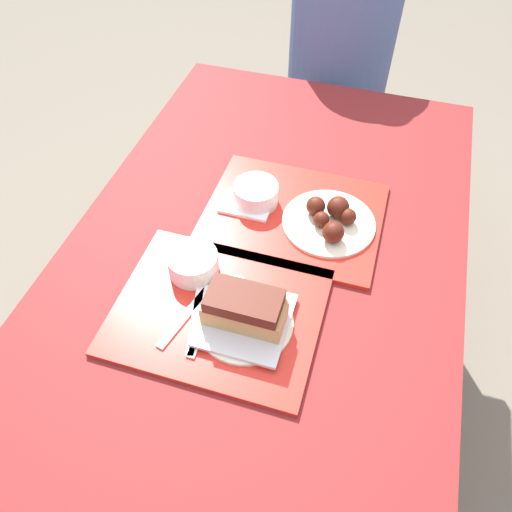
# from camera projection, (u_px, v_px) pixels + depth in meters

# --- Properties ---
(ground_plane) EXTENTS (12.00, 12.00, 0.00)m
(ground_plane) POSITION_uv_depth(u_px,v_px,m) (257.00, 402.00, 1.66)
(ground_plane) COLOR #706656
(picnic_table) EXTENTS (0.89, 1.55, 0.72)m
(picnic_table) POSITION_uv_depth(u_px,v_px,m) (257.00, 288.00, 1.17)
(picnic_table) COLOR maroon
(picnic_table) RESTS_ON ground_plane
(picnic_bench_far) EXTENTS (0.85, 0.28, 0.45)m
(picnic_bench_far) POSITION_uv_depth(u_px,v_px,m) (329.00, 134.00, 1.98)
(picnic_bench_far) COLOR maroon
(picnic_bench_far) RESTS_ON ground_plane
(tray_near) EXTENTS (0.42, 0.34, 0.01)m
(tray_near) POSITION_uv_depth(u_px,v_px,m) (218.00, 311.00, 1.02)
(tray_near) COLOR red
(tray_near) RESTS_ON picnic_table
(tray_far) EXTENTS (0.42, 0.34, 0.01)m
(tray_far) POSITION_uv_depth(u_px,v_px,m) (293.00, 215.00, 1.19)
(tray_far) COLOR red
(tray_far) RESTS_ON picnic_table
(bowl_coleslaw_near) EXTENTS (0.11, 0.11, 0.05)m
(bowl_coleslaw_near) POSITION_uv_depth(u_px,v_px,m) (193.00, 262.00, 1.05)
(bowl_coleslaw_near) COLOR silver
(bowl_coleslaw_near) RESTS_ON tray_near
(brisket_sandwich_plate) EXTENTS (0.19, 0.19, 0.09)m
(brisket_sandwich_plate) POSITION_uv_depth(u_px,v_px,m) (245.00, 313.00, 0.96)
(brisket_sandwich_plate) COLOR beige
(brisket_sandwich_plate) RESTS_ON tray_near
(plastic_fork_near) EXTENTS (0.06, 0.17, 0.00)m
(plastic_fork_near) POSITION_uv_depth(u_px,v_px,m) (196.00, 319.00, 0.99)
(plastic_fork_near) COLOR white
(plastic_fork_near) RESTS_ON tray_near
(plastic_knife_near) EXTENTS (0.02, 0.17, 0.00)m
(plastic_knife_near) POSITION_uv_depth(u_px,v_px,m) (206.00, 321.00, 0.99)
(plastic_knife_near) COLOR white
(plastic_knife_near) RESTS_ON tray_near
(plastic_spoon_near) EXTENTS (0.06, 0.17, 0.00)m
(plastic_spoon_near) POSITION_uv_depth(u_px,v_px,m) (185.00, 316.00, 1.00)
(plastic_spoon_near) COLOR white
(plastic_spoon_near) RESTS_ON tray_near
(condiment_packet) EXTENTS (0.04, 0.03, 0.01)m
(condiment_packet) POSITION_uv_depth(u_px,v_px,m) (234.00, 281.00, 1.05)
(condiment_packet) COLOR teal
(condiment_packet) RESTS_ON tray_near
(bowl_coleslaw_far) EXTENTS (0.11, 0.11, 0.05)m
(bowl_coleslaw_far) POSITION_uv_depth(u_px,v_px,m) (256.00, 193.00, 1.19)
(bowl_coleslaw_far) COLOR silver
(bowl_coleslaw_far) RESTS_ON tray_far
(wings_plate_far) EXTENTS (0.22, 0.22, 0.06)m
(wings_plate_far) POSITION_uv_depth(u_px,v_px,m) (330.00, 219.00, 1.15)
(wings_plate_far) COLOR beige
(wings_plate_far) RESTS_ON tray_far
(napkin_far) EXTENTS (0.12, 0.08, 0.01)m
(napkin_far) POSITION_uv_depth(u_px,v_px,m) (247.00, 205.00, 1.20)
(napkin_far) COLOR white
(napkin_far) RESTS_ON tray_far
(person_seated_across) EXTENTS (0.35, 0.35, 0.73)m
(person_seated_across) POSITION_uv_depth(u_px,v_px,m) (343.00, 44.00, 1.70)
(person_seated_across) COLOR #4C6093
(person_seated_across) RESTS_ON picnic_bench_far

